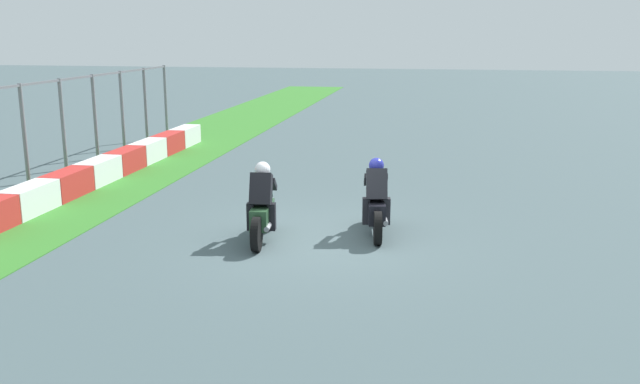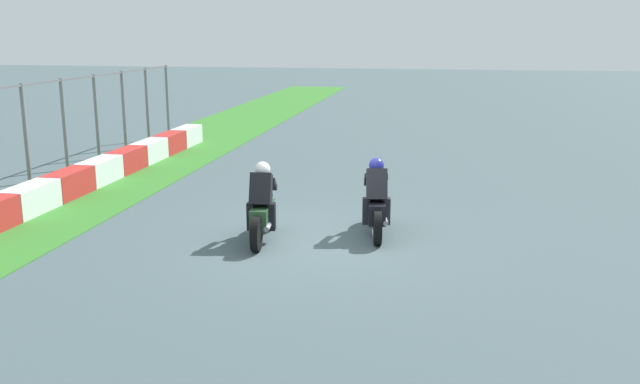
% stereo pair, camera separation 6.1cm
% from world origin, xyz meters
% --- Properties ---
extents(ground_plane, '(120.00, 120.00, 0.00)m').
position_xyz_m(ground_plane, '(0.00, 0.00, 0.00)').
color(ground_plane, '#445659').
extents(grass_verge, '(72.00, 3.88, 0.02)m').
position_xyz_m(grass_verge, '(0.00, 6.64, 0.01)').
color(grass_verge, '#347929').
rests_on(grass_verge, ground_plane).
extents(track_barrier, '(21.97, 0.60, 0.64)m').
position_xyz_m(track_barrier, '(0.00, 6.58, 0.32)').
color(track_barrier, red).
rests_on(track_barrier, ground_plane).
extents(rider_lane_a, '(2.04, 0.60, 1.51)m').
position_xyz_m(rider_lane_a, '(0.59, -1.03, 0.62)').
color(rider_lane_a, black).
rests_on(rider_lane_a, ground_plane).
extents(rider_lane_b, '(2.04, 0.57, 1.51)m').
position_xyz_m(rider_lane_b, '(-0.20, 1.07, 0.62)').
color(rider_lane_b, black).
rests_on(rider_lane_b, ground_plane).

